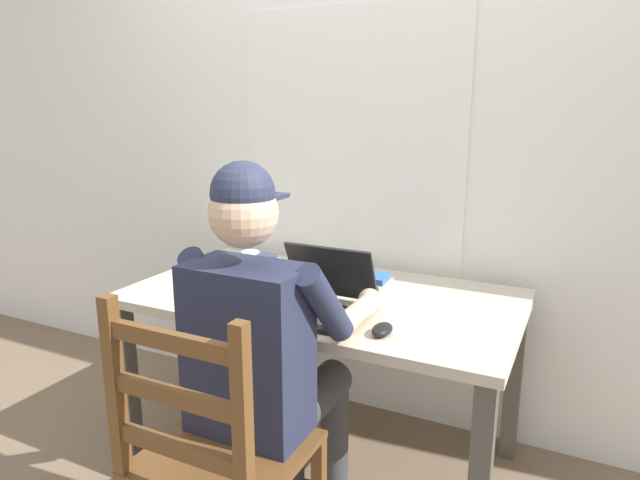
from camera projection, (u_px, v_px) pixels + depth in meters
name	position (u px, v px, depth m)	size (l,w,h in m)	color
ground_plane	(322.00, 457.00, 2.28)	(8.00, 8.00, 0.00)	brown
back_wall	(371.00, 131.00, 2.40)	(6.00, 0.08, 2.60)	silver
desk	(322.00, 314.00, 2.13)	(1.45, 0.81, 0.71)	#BCB29E
seated_person	(268.00, 345.00, 1.68)	(0.50, 0.60, 1.26)	#232842
wooden_chair	(215.00, 463.00, 1.49)	(0.42, 0.42, 0.96)	brown
laptop	(319.00, 297.00, 1.92)	(0.33, 0.33, 0.22)	black
computer_mouse	(382.00, 329.00, 1.73)	(0.06, 0.10, 0.03)	black
coffee_mug_white	(251.00, 261.00, 2.38)	(0.12, 0.08, 0.09)	white
coffee_mug_dark	(268.00, 266.00, 2.28)	(0.12, 0.08, 0.10)	#2D384C
book_stack_main	(365.00, 283.00, 2.12)	(0.20, 0.16, 0.07)	white
paper_pile_near_laptop	(233.00, 285.00, 2.20)	(0.22, 0.17, 0.01)	white
paper_pile_back_corner	(259.00, 260.00, 2.53)	(0.23, 0.16, 0.01)	silver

